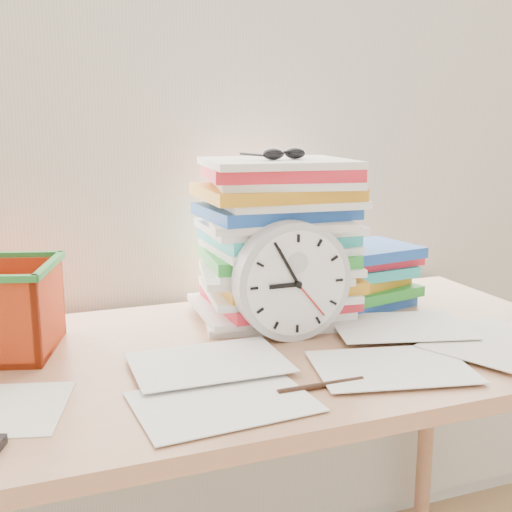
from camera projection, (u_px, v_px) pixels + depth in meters
name	position (u px, v px, depth m)	size (l,w,h in m)	color
curtain	(189.00, 65.00, 1.46)	(2.40, 0.01, 2.50)	silver
desk	(247.00, 384.00, 1.24)	(1.40, 0.70, 0.75)	#AD7451
paper_stack	(278.00, 240.00, 1.39)	(0.35, 0.28, 0.35)	white
clock	(292.00, 281.00, 1.26)	(0.24, 0.24, 0.05)	#B7B7B8
sunglasses	(284.00, 153.00, 1.32)	(0.11, 0.10, 0.03)	black
book_stack	(359.00, 275.00, 1.50)	(0.28, 0.21, 0.14)	white
pen	(321.00, 385.00, 1.04)	(0.01, 0.01, 0.15)	black
scattered_papers	(247.00, 345.00, 1.23)	(1.26, 0.42, 0.02)	white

